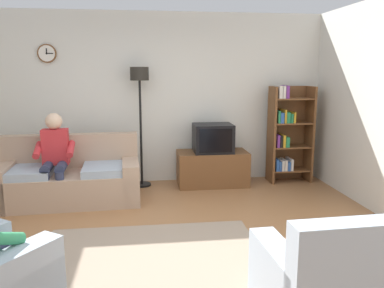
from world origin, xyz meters
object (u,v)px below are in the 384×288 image
(tv, at_px, (213,138))
(armchair_near_bookshelf, at_px, (322,285))
(bookshelf, at_px, (287,133))
(tv_stand, at_px, (212,168))
(person_on_couch, at_px, (55,154))
(floor_lamp, at_px, (140,94))
(couch, at_px, (69,179))

(tv, height_order, armchair_near_bookshelf, tv)
(bookshelf, xyz_separation_m, armchair_near_bookshelf, (-1.09, -3.62, -0.51))
(tv_stand, bearing_deg, person_on_couch, -163.96)
(tv, bearing_deg, person_on_couch, -164.53)
(floor_lamp, bearing_deg, couch, -147.32)
(tv, xyz_separation_m, person_on_couch, (-2.26, -0.63, -0.06))
(tv_stand, height_order, armchair_near_bookshelf, armchair_near_bookshelf)
(tv, relative_size, floor_lamp, 0.32)
(couch, height_order, tv, tv)
(couch, distance_m, floor_lamp, 1.64)
(floor_lamp, height_order, person_on_couch, floor_lamp)
(tv_stand, distance_m, floor_lamp, 1.63)
(tv, xyz_separation_m, armchair_near_bookshelf, (0.15, -3.52, -0.47))
(person_on_couch, bearing_deg, tv, 15.47)
(person_on_couch, bearing_deg, couch, 35.98)
(tv, bearing_deg, armchair_near_bookshelf, -87.57)
(couch, relative_size, bookshelf, 1.24)
(person_on_couch, bearing_deg, armchair_near_bookshelf, -50.24)
(couch, relative_size, floor_lamp, 1.05)
(tv, bearing_deg, tv_stand, 90.00)
(couch, distance_m, tv_stand, 2.18)
(couch, xyz_separation_m, tv, (2.11, 0.52, 0.45))
(couch, bearing_deg, armchair_near_bookshelf, -53.09)
(couch, height_order, tv_stand, couch)
(couch, relative_size, tv_stand, 1.76)
(bookshelf, height_order, armchair_near_bookshelf, bookshelf)
(person_on_couch, bearing_deg, bookshelf, 11.63)
(bookshelf, bearing_deg, armchair_near_bookshelf, -106.75)
(tv, distance_m, floor_lamp, 1.32)
(bookshelf, distance_m, armchair_near_bookshelf, 3.81)
(bookshelf, bearing_deg, tv_stand, -176.75)
(tv_stand, height_order, bookshelf, bookshelf)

